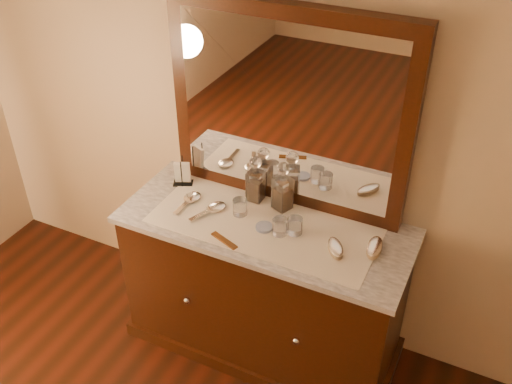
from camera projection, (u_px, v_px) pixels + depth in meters
dresser_cabinet at (264, 289)px, 3.05m from camera, size 1.40×0.55×0.82m
dresser_plinth at (264, 336)px, 3.26m from camera, size 1.46×0.59×0.08m
knob_left at (187, 301)px, 2.92m from camera, size 0.04×0.04×0.04m
knob_right at (296, 341)px, 2.71m from camera, size 0.04×0.04×0.04m
marble_top at (265, 226)px, 2.80m from camera, size 1.44×0.59×0.03m
mirror_frame at (288, 110)px, 2.69m from camera, size 1.20×0.08×1.00m
mirror_glass at (285, 113)px, 2.66m from camera, size 1.06×0.01×0.86m
lace_runner at (263, 225)px, 2.78m from camera, size 1.10×0.45×0.00m
pin_dish at (264, 227)px, 2.75m from camera, size 0.11×0.11×0.01m
comb at (224, 241)px, 2.68m from camera, size 0.16×0.08×0.01m
napkin_rack at (182, 174)px, 3.04m from camera, size 0.12×0.10×0.16m
decanter_left at (256, 183)px, 2.90m from camera, size 0.08×0.08×0.25m
decanter_right at (283, 191)px, 2.83m from camera, size 0.11×0.11×0.27m
brush_near at (335, 248)px, 2.61m from camera, size 0.13×0.15×0.04m
brush_far at (374, 248)px, 2.61m from camera, size 0.08×0.16×0.04m
hand_mirror_outer at (190, 199)px, 2.94m from camera, size 0.09×0.22×0.02m
hand_mirror_inner at (213, 209)px, 2.87m from camera, size 0.13×0.22×0.02m
tumblers at (271, 219)px, 2.75m from camera, size 0.37×0.13×0.08m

